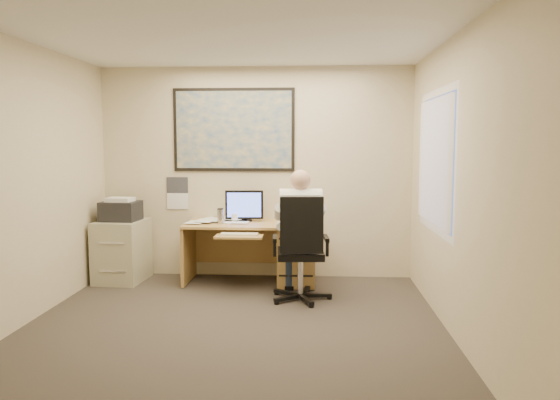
# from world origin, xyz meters

# --- Properties ---
(room_shell) EXTENTS (4.00, 4.50, 2.70)m
(room_shell) POSITION_xyz_m (0.00, 0.00, 1.35)
(room_shell) COLOR #37312A
(room_shell) RESTS_ON ground
(desk) EXTENTS (1.60, 0.97, 1.13)m
(desk) POSITION_xyz_m (0.30, 1.90, 0.45)
(desk) COLOR tan
(desk) RESTS_ON ground
(world_map) EXTENTS (1.56, 0.03, 1.06)m
(world_map) POSITION_xyz_m (-0.28, 2.23, 1.90)
(world_map) COLOR #1E4C93
(world_map) RESTS_ON room_shell
(wall_calendar) EXTENTS (0.28, 0.01, 0.42)m
(wall_calendar) POSITION_xyz_m (-1.03, 2.24, 1.08)
(wall_calendar) COLOR white
(wall_calendar) RESTS_ON room_shell
(window_blinds) EXTENTS (0.06, 1.40, 1.30)m
(window_blinds) POSITION_xyz_m (1.97, 0.80, 1.55)
(window_blinds) COLOR white
(window_blinds) RESTS_ON room_shell
(filing_cabinet) EXTENTS (0.60, 0.70, 1.06)m
(filing_cabinet) POSITION_xyz_m (-1.65, 1.86, 0.45)
(filing_cabinet) COLOR #B0AC8E
(filing_cabinet) RESTS_ON ground
(office_chair) EXTENTS (0.75, 0.75, 1.17)m
(office_chair) POSITION_xyz_m (0.60, 1.12, 0.34)
(office_chair) COLOR black
(office_chair) RESTS_ON ground
(person) EXTENTS (0.67, 0.90, 1.44)m
(person) POSITION_xyz_m (0.61, 1.21, 0.72)
(person) COLOR white
(person) RESTS_ON office_chair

